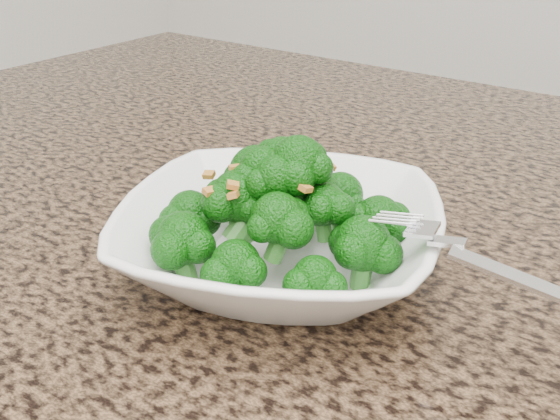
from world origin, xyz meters
The scene contains 5 objects.
granite_counter centered at (0.00, 0.30, 0.89)m, with size 1.64×1.04×0.03m, color brown.
bowl centered at (-0.15, 0.25, 0.93)m, with size 0.22×0.22×0.05m, color white.
broccoli_pile centered at (-0.15, 0.25, 0.99)m, with size 0.19×0.19×0.07m, color #0C5209, non-canonical shape.
garlic_topping centered at (-0.15, 0.25, 1.02)m, with size 0.12×0.12×0.01m, color #C27E2F, non-canonical shape.
fork centered at (-0.03, 0.26, 0.96)m, with size 0.18×0.03×0.01m, color silver, non-canonical shape.
Camera 1 is at (0.10, -0.09, 1.15)m, focal length 45.00 mm.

